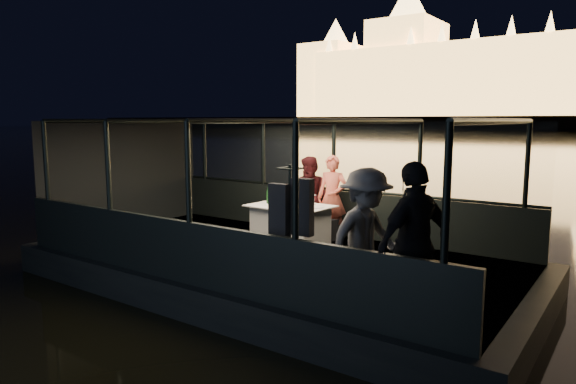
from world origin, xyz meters
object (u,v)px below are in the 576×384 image
Objects in this scene: coat_stand at (290,231)px; person_man_maroon at (311,199)px; person_woman_coral at (332,201)px; chair_port_right at (328,217)px; passenger_stripe at (365,240)px; wine_bottle at (268,195)px; passenger_dark at (414,250)px; chair_port_left at (302,214)px; dining_table_central at (290,226)px.

person_man_maroon is (-1.74, 3.23, -0.15)m from coat_stand.
person_woman_coral is (-1.26, 3.24, -0.15)m from coat_stand.
chair_port_right is 3.65m from passenger_stripe.
person_woman_coral is 1.29m from wine_bottle.
passenger_dark reaches higher than chair_port_right.
chair_port_left is at bearing 79.56° from wine_bottle.
person_man_maroon is at bearing -112.10° from passenger_dark.
passenger_dark is 6.13× the size of wine_bottle.
chair_port_left is 0.35m from person_man_maroon.
passenger_stripe reaches higher than chair_port_left.
wine_bottle is (-0.33, -0.97, 0.17)m from person_man_maroon.
person_man_maroon is 4.55m from passenger_dark.
coat_stand is 1.01× the size of passenger_stripe.
dining_table_central is 0.83× the size of passenger_stripe.
passenger_dark is at bearing -85.22° from passenger_stripe.
passenger_stripe reaches higher than wine_bottle.
coat_stand is 3.67m from person_man_maroon.
passenger_stripe reaches higher than person_woman_coral.
coat_stand reaches higher than dining_table_central.
passenger_stripe reaches higher than dining_table_central.
person_woman_coral reaches higher than person_man_maroon.
chair_port_left is 0.52× the size of coat_stand.
person_woman_coral is 5.39× the size of wine_bottle.
passenger_dark is (3.52, -3.00, 0.40)m from chair_port_left.
passenger_dark reaches higher than person_man_maroon.
passenger_dark is at bearing -58.65° from person_woman_coral.
passenger_stripe is (0.93, 0.31, -0.05)m from coat_stand.
coat_stand is 3.48m from person_woman_coral.
person_woman_coral is at bearing 53.56° from passenger_stripe.
coat_stand reaches higher than person_woman_coral.
person_man_maroon is (0.17, 0.07, 0.30)m from chair_port_left.
wine_bottle is at bearing -115.05° from person_man_maroon.
passenger_dark reaches higher than passenger_stripe.
dining_table_central is 1.60× the size of chair_port_left.
wine_bottle is at bearing -118.91° from chair_port_right.
person_man_maroon reaches higher than dining_table_central.
person_man_maroon is at bearing 169.52° from person_woman_coral.
dining_table_central is 0.83× the size of coat_stand.
chair_port_left is 0.72m from person_woman_coral.
coat_stand is 1.62m from passenger_dark.
coat_stand reaches higher than chair_port_right.
passenger_dark is (3.35, -3.07, 0.10)m from person_man_maroon.
dining_table_central is at bearing -122.15° from person_woman_coral.
passenger_dark is (3.22, -2.15, 0.47)m from dining_table_central.
passenger_stripe is 3.58m from wine_bottle.
coat_stand is at bearing -80.41° from person_woman_coral.
wine_bottle is at bearing 73.86° from passenger_stripe.
coat_stand is 5.76× the size of wine_bottle.
coat_stand is (1.31, -3.16, 0.45)m from chair_port_right.
chair_port_right is 0.52× the size of person_man_maroon.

